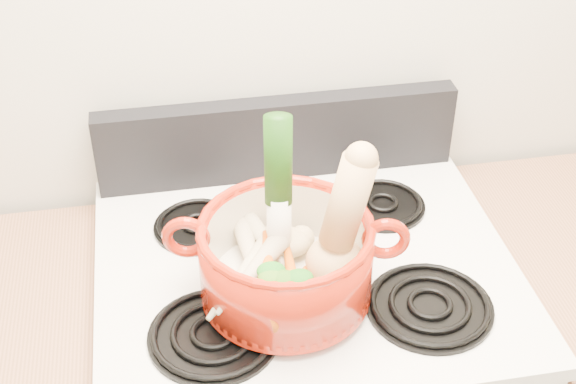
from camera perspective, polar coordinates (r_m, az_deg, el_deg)
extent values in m
cube|color=beige|center=(1.62, -1.10, 12.60)|extent=(3.50, 0.02, 2.60)
cube|color=silver|center=(1.52, 1.24, -5.46)|extent=(0.78, 0.67, 0.03)
cube|color=black|center=(1.70, -0.72, 3.85)|extent=(0.76, 0.05, 0.18)
cylinder|color=black|center=(1.37, -5.32, -9.99)|extent=(0.22, 0.22, 0.02)
cylinder|color=black|center=(1.44, 10.05, -7.91)|extent=(0.22, 0.22, 0.02)
cylinder|color=black|center=(1.60, -6.46, -2.32)|extent=(0.17, 0.17, 0.02)
cylinder|color=black|center=(1.65, 6.76, -0.84)|extent=(0.17, 0.17, 0.02)
cylinder|color=#A01A09|center=(1.38, -0.15, -4.89)|extent=(0.35, 0.35, 0.15)
torus|color=#A01A09|center=(1.36, -7.27, -3.20)|extent=(0.09, 0.03, 0.08)
torus|color=#A01A09|center=(1.35, 6.98, -3.31)|extent=(0.09, 0.03, 0.08)
cylinder|color=silver|center=(1.35, -0.65, 0.09)|extent=(0.06, 0.07, 0.31)
ellipsoid|color=tan|center=(1.44, -0.25, -3.62)|extent=(0.11, 0.10, 0.05)
cone|color=beige|center=(1.41, -2.58, -4.89)|extent=(0.05, 0.22, 0.06)
cone|color=beige|center=(1.38, -3.11, -5.68)|extent=(0.18, 0.20, 0.07)
cone|color=#F0E8C3|center=(1.42, -1.13, -3.98)|extent=(0.10, 0.17, 0.05)
cone|color=beige|center=(1.35, -2.76, -5.83)|extent=(0.16, 0.17, 0.06)
cone|color=#D4640A|center=(1.38, -1.23, -6.40)|extent=(0.05, 0.17, 0.05)
cone|color=#D15D0A|center=(1.35, -0.91, -6.95)|extent=(0.03, 0.16, 0.05)
cone|color=#C45E09|center=(1.36, 0.29, -6.23)|extent=(0.05, 0.19, 0.05)
cone|color=#CA5A0A|center=(1.32, 0.02, -7.48)|extent=(0.11, 0.14, 0.04)
cone|color=#DD4E0B|center=(1.36, -1.43, -5.42)|extent=(0.05, 0.18, 0.05)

